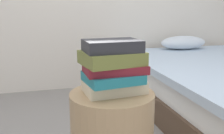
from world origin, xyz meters
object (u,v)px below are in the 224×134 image
(book_maroon, at_px, (115,69))
(book_olive, at_px, (111,58))
(book_cream, at_px, (114,86))
(book_teal, at_px, (112,78))
(book_charcoal, at_px, (113,46))

(book_maroon, height_order, book_olive, book_olive)
(book_maroon, distance_m, book_olive, 0.05)
(book_cream, relative_size, book_teal, 1.13)
(book_cream, height_order, book_maroon, book_maroon)
(book_charcoal, bearing_deg, book_cream, 43.85)
(book_olive, height_order, book_charcoal, book_charcoal)
(book_cream, relative_size, book_olive, 1.05)
(book_cream, xyz_separation_m, book_olive, (-0.01, -0.00, 0.13))
(book_maroon, distance_m, book_charcoal, 0.10)
(book_cream, bearing_deg, book_maroon, -100.22)
(book_teal, bearing_deg, book_cream, 40.44)
(book_cream, distance_m, book_olive, 0.13)
(book_maroon, height_order, book_charcoal, book_charcoal)
(book_cream, height_order, book_charcoal, book_charcoal)
(book_teal, xyz_separation_m, book_olive, (0.00, 0.02, 0.08))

